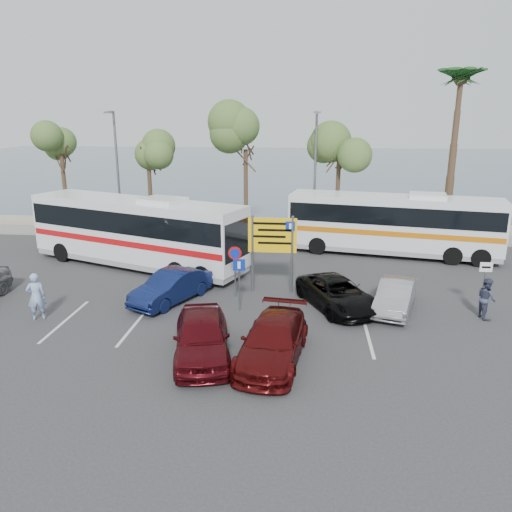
# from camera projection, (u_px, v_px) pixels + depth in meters

# --- Properties ---
(ground) EXTENTS (120.00, 120.00, 0.00)m
(ground) POSITION_uv_depth(u_px,v_px,m) (242.00, 318.00, 20.24)
(ground) COLOR #2E2E30
(ground) RESTS_ON ground
(kerb_strip) EXTENTS (44.00, 2.40, 0.15)m
(kerb_strip) POSITION_uv_depth(u_px,v_px,m) (268.00, 235.00, 33.61)
(kerb_strip) COLOR gray
(kerb_strip) RESTS_ON ground
(seawall) EXTENTS (48.00, 0.80, 0.60)m
(seawall) POSITION_uv_depth(u_px,v_px,m) (270.00, 226.00, 35.46)
(seawall) COLOR gray
(seawall) RESTS_ON ground
(sea) EXTENTS (140.00, 140.00, 0.00)m
(sea) POSITION_uv_depth(u_px,v_px,m) (291.00, 167.00, 77.64)
(sea) COLOR #43566C
(sea) RESTS_ON ground
(tree_far_left) EXTENTS (3.20, 3.20, 7.60)m
(tree_far_left) POSITION_uv_depth(u_px,v_px,m) (60.00, 139.00, 33.23)
(tree_far_left) COLOR #382619
(tree_far_left) RESTS_ON kerb_strip
(tree_left) EXTENTS (3.20, 3.20, 7.20)m
(tree_left) POSITION_uv_depth(u_px,v_px,m) (147.00, 145.00, 32.75)
(tree_left) COLOR #382619
(tree_left) RESTS_ON kerb_strip
(tree_mid) EXTENTS (3.20, 3.20, 8.00)m
(tree_mid) POSITION_uv_depth(u_px,v_px,m) (246.00, 135.00, 31.94)
(tree_mid) COLOR #382619
(tree_mid) RESTS_ON kerb_strip
(tree_right) EXTENTS (3.20, 3.20, 7.40)m
(tree_right) POSITION_uv_depth(u_px,v_px,m) (340.00, 143.00, 31.50)
(tree_right) COLOR #382619
(tree_right) RESTS_ON kerb_strip
(palm_tree) EXTENTS (4.80, 4.80, 11.20)m
(palm_tree) POSITION_uv_depth(u_px,v_px,m) (461.00, 81.00, 29.82)
(palm_tree) COLOR #382619
(palm_tree) RESTS_ON kerb_strip
(street_lamp_left) EXTENTS (0.45, 1.15, 8.01)m
(street_lamp_left) POSITION_uv_depth(u_px,v_px,m) (117.00, 167.00, 32.86)
(street_lamp_left) COLOR slate
(street_lamp_left) RESTS_ON kerb_strip
(street_lamp_right) EXTENTS (0.45, 1.15, 8.01)m
(street_lamp_right) POSITION_uv_depth(u_px,v_px,m) (315.00, 169.00, 31.62)
(street_lamp_right) COLOR slate
(street_lamp_right) RESTS_ON kerb_strip
(direction_sign) EXTENTS (2.20, 0.12, 3.60)m
(direction_sign) POSITION_uv_depth(u_px,v_px,m) (272.00, 241.00, 22.53)
(direction_sign) COLOR slate
(direction_sign) RESTS_ON ground
(sign_no_stop) EXTENTS (0.60, 0.08, 2.35)m
(sign_no_stop) POSITION_uv_depth(u_px,v_px,m) (235.00, 263.00, 22.14)
(sign_no_stop) COLOR slate
(sign_no_stop) RESTS_ON ground
(sign_parking) EXTENTS (0.50, 0.07, 2.25)m
(sign_parking) POSITION_uv_depth(u_px,v_px,m) (239.00, 277.00, 20.61)
(sign_parking) COLOR slate
(sign_parking) RESTS_ON ground
(sign_taxi) EXTENTS (0.50, 0.07, 2.20)m
(sign_taxi) POSITION_uv_depth(u_px,v_px,m) (484.00, 281.00, 20.33)
(sign_taxi) COLOR slate
(sign_taxi) RESTS_ON ground
(lane_markings) EXTENTS (12.02, 4.20, 0.01)m
(lane_markings) POSITION_uv_depth(u_px,v_px,m) (210.00, 327.00, 19.39)
(lane_markings) COLOR silver
(lane_markings) RESTS_ON ground
(coach_bus_left) EXTENTS (12.54, 7.04, 3.88)m
(coach_bus_left) POSITION_uv_depth(u_px,v_px,m) (136.00, 234.00, 26.58)
(coach_bus_left) COLOR silver
(coach_bus_left) RESTS_ON ground
(coach_bus_right) EXTENTS (12.09, 4.77, 3.69)m
(coach_bus_right) POSITION_uv_depth(u_px,v_px,m) (392.00, 226.00, 28.85)
(coach_bus_right) COLOR silver
(coach_bus_right) RESTS_ON ground
(car_blue) EXTENTS (3.13, 4.38, 1.37)m
(car_blue) POSITION_uv_depth(u_px,v_px,m) (171.00, 287.00, 21.80)
(car_blue) COLOR #0F1A48
(car_blue) RESTS_ON ground
(car_maroon) EXTENTS (2.55, 5.01, 1.39)m
(car_maroon) POSITION_uv_depth(u_px,v_px,m) (273.00, 341.00, 16.55)
(car_maroon) COLOR #510D0E
(car_maroon) RESTS_ON ground
(car_red) EXTENTS (2.73, 4.83, 1.55)m
(car_red) POSITION_uv_depth(u_px,v_px,m) (202.00, 336.00, 16.76)
(car_red) COLOR #4F0B11
(car_red) RESTS_ON ground
(suv_black) EXTENTS (3.85, 5.05, 1.27)m
(suv_black) POSITION_uv_depth(u_px,v_px,m) (337.00, 294.00, 21.12)
(suv_black) COLOR black
(suv_black) RESTS_ON ground
(car_silver_b) EXTENTS (2.42, 4.11, 1.28)m
(car_silver_b) POSITION_uv_depth(u_px,v_px,m) (395.00, 296.00, 20.83)
(car_silver_b) COLOR #949499
(car_silver_b) RESTS_ON ground
(pedestrian_near) EXTENTS (0.85, 0.75, 1.95)m
(pedestrian_near) POSITION_uv_depth(u_px,v_px,m) (36.00, 296.00, 19.83)
(pedestrian_near) COLOR #8CA2CC
(pedestrian_near) RESTS_ON ground
(pedestrian_far) EXTENTS (0.78, 0.92, 1.68)m
(pedestrian_far) POSITION_uv_depth(u_px,v_px,m) (486.00, 298.00, 20.02)
(pedestrian_far) COLOR #383B54
(pedestrian_far) RESTS_ON ground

